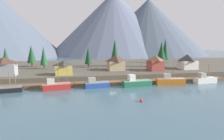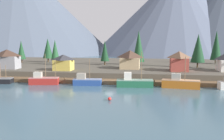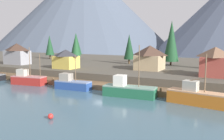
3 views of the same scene
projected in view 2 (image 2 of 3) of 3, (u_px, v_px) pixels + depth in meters
name	position (u px, v px, depth m)	size (l,w,h in m)	color
ground_plane	(118.00, 76.00, 88.74)	(400.00, 400.00, 1.00)	#3D5B6B
dock	(109.00, 82.00, 70.94)	(80.00, 4.00, 1.60)	brown
shoreline_bank	(122.00, 67.00, 100.31)	(400.00, 56.00, 2.50)	#4C473D
mountain_west_peak	(19.00, 8.00, 218.13)	(156.01, 156.01, 74.77)	#475160
mountain_central_peak	(177.00, 13.00, 212.15)	(136.25, 136.25, 65.88)	slate
fishing_boat_red	(43.00, 80.00, 69.52)	(7.92, 3.63, 8.19)	maroon
fishing_boat_blue	(86.00, 81.00, 68.19)	(7.43, 2.88, 6.90)	navy
fishing_boat_green	(134.00, 82.00, 65.97)	(9.31, 3.58, 8.93)	#1E5B3D
fishing_boat_orange	(180.00, 83.00, 64.23)	(9.31, 3.74, 7.80)	#CC6B1E
house_tan	(130.00, 59.00, 83.84)	(6.37, 6.56, 5.90)	tan
house_grey	(7.00, 59.00, 83.68)	(7.70, 4.32, 6.18)	gray
house_yellow	(63.00, 62.00, 79.57)	(5.72, 4.79, 4.80)	gold
house_red	(179.00, 61.00, 77.77)	(5.32, 6.45, 5.91)	#9E4238
conifer_near_left	(216.00, 45.00, 99.57)	(4.14, 4.14, 12.67)	#4C3823
conifer_near_right	(105.00, 51.00, 95.40)	(3.17, 3.17, 8.84)	#4C3823
conifer_mid_left	(48.00, 48.00, 106.33)	(4.09, 4.09, 9.67)	#4C3823
conifer_mid_right	(198.00, 48.00, 85.97)	(4.59, 4.59, 11.18)	#4C3823
conifer_back_left	(55.00, 50.00, 96.43)	(3.07, 3.07, 9.26)	#4C3823
conifer_back_right	(21.00, 50.00, 104.22)	(3.26, 3.26, 8.88)	#4C3823
conifer_centre	(139.00, 46.00, 94.87)	(4.31, 4.31, 12.56)	#4C3823
channel_buoy	(110.00, 99.00, 51.44)	(0.70, 0.70, 0.70)	red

